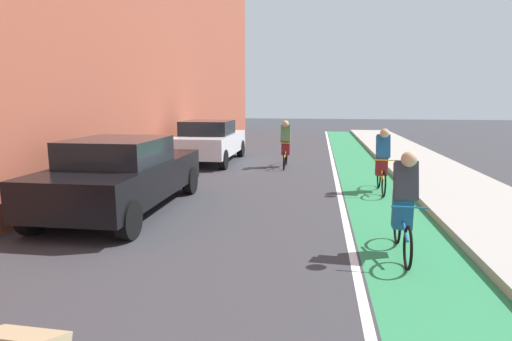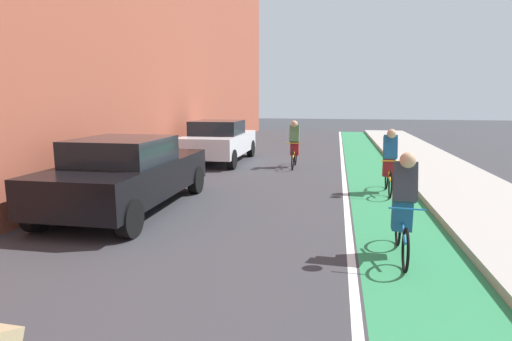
{
  "view_description": "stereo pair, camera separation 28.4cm",
  "coord_description": "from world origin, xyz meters",
  "px_view_note": "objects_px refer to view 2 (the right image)",
  "views": [
    {
      "loc": [
        1.37,
        3.37,
        2.31
      ],
      "look_at": [
        0.36,
        10.11,
        1.12
      ],
      "focal_mm": 29.07,
      "sensor_mm": 36.0,
      "label": 1
    },
    {
      "loc": [
        1.65,
        3.42,
        2.31
      ],
      "look_at": [
        0.36,
        10.11,
        1.12
      ],
      "focal_mm": 29.07,
      "sensor_mm": 36.0,
      "label": 2
    }
  ],
  "objects_px": {
    "cyclist_mid": "(404,202)",
    "parked_sedan_white": "(219,141)",
    "cyclist_far": "(294,143)",
    "parked_sedan_black": "(127,173)",
    "cyclist_trailing": "(389,159)"
  },
  "relations": [
    {
      "from": "parked_sedan_white",
      "to": "cyclist_far",
      "type": "bearing_deg",
      "value": -14.6
    },
    {
      "from": "cyclist_mid",
      "to": "cyclist_far",
      "type": "bearing_deg",
      "value": 106.76
    },
    {
      "from": "parked_sedan_white",
      "to": "cyclist_far",
      "type": "distance_m",
      "value": 2.96
    },
    {
      "from": "parked_sedan_white",
      "to": "cyclist_trailing",
      "type": "distance_m",
      "value": 6.96
    },
    {
      "from": "parked_sedan_white",
      "to": "cyclist_mid",
      "type": "bearing_deg",
      "value": -58.62
    },
    {
      "from": "cyclist_mid",
      "to": "parked_sedan_black",
      "type": "bearing_deg",
      "value": 162.02
    },
    {
      "from": "cyclist_mid",
      "to": "cyclist_far",
      "type": "xyz_separation_m",
      "value": [
        -2.35,
        7.82,
        0.0
      ]
    },
    {
      "from": "cyclist_mid",
      "to": "cyclist_trailing",
      "type": "height_order",
      "value": "cyclist_trailing"
    },
    {
      "from": "cyclist_far",
      "to": "parked_sedan_black",
      "type": "bearing_deg",
      "value": -115.1
    },
    {
      "from": "parked_sedan_black",
      "to": "cyclist_mid",
      "type": "relative_size",
      "value": 2.72
    },
    {
      "from": "parked_sedan_white",
      "to": "cyclist_far",
      "type": "relative_size",
      "value": 2.51
    },
    {
      "from": "parked_sedan_black",
      "to": "cyclist_trailing",
      "type": "height_order",
      "value": "cyclist_trailing"
    },
    {
      "from": "cyclist_mid",
      "to": "parked_sedan_white",
      "type": "bearing_deg",
      "value": 121.38
    },
    {
      "from": "cyclist_trailing",
      "to": "cyclist_far",
      "type": "bearing_deg",
      "value": 127.56
    },
    {
      "from": "parked_sedan_black",
      "to": "cyclist_mid",
      "type": "distance_m",
      "value": 5.49
    }
  ]
}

